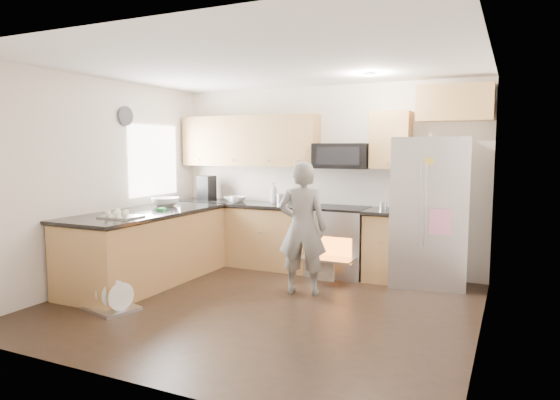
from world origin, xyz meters
The scene contains 8 objects.
ground centered at (0.00, 0.00, 0.00)m, with size 4.50×4.50×0.00m, color black.
room_shell centered at (-0.04, 0.02, 1.67)m, with size 4.54×4.04×2.62m.
back_cabinet_run centered at (-0.59, 1.75, 0.96)m, with size 4.45×0.64×2.50m.
peninsula centered at (-1.75, 0.25, 0.47)m, with size 0.96×2.36×1.04m.
stove_range centered at (0.35, 1.69, 0.68)m, with size 0.76×0.97×1.79m.
refrigerator centered at (1.51, 1.70, 0.93)m, with size 1.02×0.86×1.86m.
person centered at (0.24, 0.65, 0.79)m, with size 0.58×0.38×1.58m, color gray.
dish_rack centered at (-1.37, -0.78, 0.09)m, with size 0.62×0.55×0.33m.
Camera 1 is at (2.49, -4.72, 1.73)m, focal length 32.00 mm.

